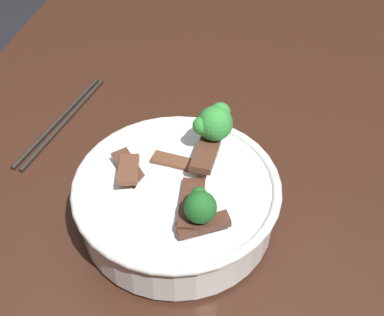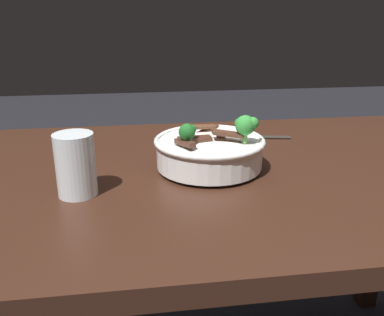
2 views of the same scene
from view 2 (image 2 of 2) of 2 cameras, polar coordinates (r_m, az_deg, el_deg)
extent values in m
cube|color=#381E14|center=(1.00, 7.89, -2.34)|extent=(1.36, 0.85, 0.04)
cube|color=#381E14|center=(1.49, -20.86, -11.83)|extent=(0.06, 0.06, 0.71)
cube|color=#381E14|center=(1.69, 24.43, -8.38)|extent=(0.06, 0.06, 0.71)
cylinder|color=white|center=(0.96, 2.44, -1.34)|extent=(0.10, 0.10, 0.01)
cylinder|color=white|center=(0.95, 2.47, 0.61)|extent=(0.25, 0.25, 0.06)
torus|color=white|center=(0.94, 2.49, 2.38)|extent=(0.26, 0.26, 0.01)
ellipsoid|color=white|center=(0.95, 2.48, 1.31)|extent=(0.20, 0.20, 0.06)
cube|color=#4C2B1E|center=(0.89, -0.98, 2.13)|extent=(0.04, 0.06, 0.01)
cube|color=#563323|center=(0.92, 4.95, 3.41)|extent=(0.07, 0.03, 0.02)
cube|color=brown|center=(0.99, 1.77, 4.36)|extent=(0.06, 0.04, 0.01)
cube|color=brown|center=(0.95, 3.96, 3.36)|extent=(0.03, 0.06, 0.01)
cube|color=#4C2B1E|center=(0.91, 0.40, 2.65)|extent=(0.08, 0.03, 0.01)
cube|color=#4C2B1E|center=(1.00, 2.22, 3.95)|extent=(0.06, 0.06, 0.02)
cylinder|color=#5B9947|center=(0.89, -0.70, 2.29)|extent=(0.02, 0.02, 0.02)
sphere|color=#1E6023|center=(0.89, -0.71, 3.66)|extent=(0.04, 0.04, 0.04)
sphere|color=#1E6023|center=(0.89, 0.03, 4.09)|extent=(0.02, 0.02, 0.02)
sphere|color=#1E6023|center=(0.89, -1.18, 3.81)|extent=(0.02, 0.02, 0.02)
cylinder|color=#6BA84C|center=(0.92, 7.36, 2.89)|extent=(0.01, 0.01, 0.03)
sphere|color=green|center=(0.92, 7.43, 4.54)|extent=(0.05, 0.05, 0.05)
sphere|color=green|center=(0.92, 8.46, 4.83)|extent=(0.03, 0.03, 0.03)
sphere|color=green|center=(0.93, 6.67, 4.83)|extent=(0.02, 0.02, 0.02)
cylinder|color=white|center=(0.86, -15.55, -4.72)|extent=(0.08, 0.08, 0.00)
cylinder|color=white|center=(0.84, -15.92, -0.92)|extent=(0.08, 0.08, 0.13)
cylinder|color=silver|center=(0.85, -15.77, -2.49)|extent=(0.07, 0.07, 0.07)
cylinder|color=#28231E|center=(1.22, 7.92, 3.01)|extent=(0.24, 0.05, 0.01)
cylinder|color=#28231E|center=(1.20, 7.97, 2.85)|extent=(0.24, 0.05, 0.01)
camera|label=1|loc=(0.83, -27.20, 28.85)|focal=45.66mm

